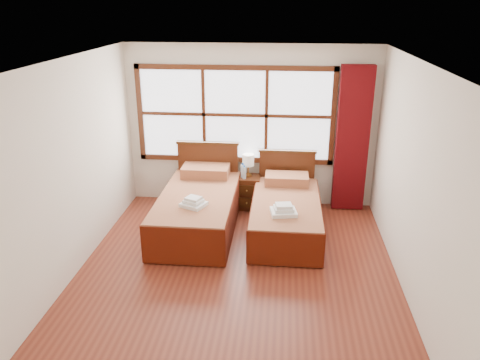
# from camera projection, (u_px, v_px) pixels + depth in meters

# --- Properties ---
(floor) EXTENTS (4.50, 4.50, 0.00)m
(floor) POSITION_uv_depth(u_px,v_px,m) (236.00, 272.00, 5.89)
(floor) COLOR maroon
(floor) RESTS_ON ground
(ceiling) EXTENTS (4.50, 4.50, 0.00)m
(ceiling) POSITION_uv_depth(u_px,v_px,m) (236.00, 61.00, 4.95)
(ceiling) COLOR white
(ceiling) RESTS_ON wall_back
(wall_back) EXTENTS (4.00, 0.00, 4.00)m
(wall_back) POSITION_uv_depth(u_px,v_px,m) (251.00, 127.00, 7.51)
(wall_back) COLOR silver
(wall_back) RESTS_ON floor
(wall_left) EXTENTS (0.00, 4.50, 4.50)m
(wall_left) POSITION_uv_depth(u_px,v_px,m) (71.00, 170.00, 5.60)
(wall_left) COLOR silver
(wall_left) RESTS_ON floor
(wall_right) EXTENTS (0.00, 4.50, 4.50)m
(wall_right) POSITION_uv_depth(u_px,v_px,m) (413.00, 182.00, 5.24)
(wall_right) COLOR silver
(wall_right) RESTS_ON floor
(window) EXTENTS (3.16, 0.06, 1.56)m
(window) POSITION_uv_depth(u_px,v_px,m) (235.00, 115.00, 7.43)
(window) COLOR white
(window) RESTS_ON wall_back
(curtain) EXTENTS (0.50, 0.16, 2.30)m
(curtain) POSITION_uv_depth(u_px,v_px,m) (352.00, 140.00, 7.28)
(curtain) COLOR #59080C
(curtain) RESTS_ON wall_back
(bed_left) EXTENTS (1.09, 2.11, 1.06)m
(bed_left) POSITION_uv_depth(u_px,v_px,m) (199.00, 207.00, 6.95)
(bed_left) COLOR #41230D
(bed_left) RESTS_ON floor
(bed_right) EXTENTS (0.99, 2.01, 0.96)m
(bed_right) POSITION_uv_depth(u_px,v_px,m) (286.00, 213.00, 6.84)
(bed_right) COLOR #41230D
(bed_right) RESTS_ON floor
(nightstand) EXTENTS (0.40, 0.40, 0.54)m
(nightstand) POSITION_uv_depth(u_px,v_px,m) (248.00, 192.00, 7.65)
(nightstand) COLOR #48200F
(nightstand) RESTS_ON floor
(towels_left) EXTENTS (0.39, 0.37, 0.13)m
(towels_left) POSITION_uv_depth(u_px,v_px,m) (193.00, 203.00, 6.39)
(towels_left) COLOR white
(towels_left) RESTS_ON bed_left
(towels_right) EXTENTS (0.38, 0.35, 0.14)m
(towels_right) POSITION_uv_depth(u_px,v_px,m) (284.00, 210.00, 6.28)
(towels_right) COLOR white
(towels_right) RESTS_ON bed_right
(lamp) EXTENTS (0.19, 0.19, 0.36)m
(lamp) POSITION_uv_depth(u_px,v_px,m) (248.00, 161.00, 7.51)
(lamp) COLOR #C0873D
(lamp) RESTS_ON nightstand
(bottle_near) EXTENTS (0.06, 0.06, 0.22)m
(bottle_near) POSITION_uv_depth(u_px,v_px,m) (244.00, 173.00, 7.44)
(bottle_near) COLOR #ACCADD
(bottle_near) RESTS_ON nightstand
(bottle_far) EXTENTS (0.06, 0.06, 0.24)m
(bottle_far) POSITION_uv_depth(u_px,v_px,m) (243.00, 171.00, 7.50)
(bottle_far) COLOR #ACCADD
(bottle_far) RESTS_ON nightstand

